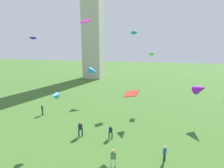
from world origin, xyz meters
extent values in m
cube|color=#B7B2A8|center=(-14.40, 55.11, 21.41)|extent=(6.14, 6.14, 42.82)
cylinder|color=#1E2333|center=(-11.21, 21.16, 0.41)|extent=(0.15, 0.15, 0.82)
cylinder|color=#1E2333|center=(-10.96, 20.88, 0.41)|extent=(0.15, 0.15, 0.82)
cube|color=#2D3338|center=(-11.09, 21.02, 1.15)|extent=(0.49, 0.50, 0.65)
sphere|color=brown|center=(-11.09, 21.02, 1.59)|extent=(0.24, 0.24, 0.24)
cylinder|color=#2D3338|center=(7.30, 13.72, 0.38)|extent=(0.14, 0.14, 0.77)
cylinder|color=#2D3338|center=(7.42, 14.04, 0.38)|extent=(0.14, 0.14, 0.77)
cube|color=#235693|center=(7.36, 13.88, 1.07)|extent=(0.37, 0.47, 0.61)
sphere|color=beige|center=(7.36, 13.88, 1.49)|extent=(0.22, 0.22, 0.22)
cylinder|color=#1E2333|center=(-2.22, 16.39, 0.44)|extent=(0.17, 0.17, 0.89)
cylinder|color=#1E2333|center=(-2.57, 16.19, 0.44)|extent=(0.17, 0.17, 0.89)
cube|color=#1E2333|center=(-2.40, 16.29, 1.24)|extent=(0.55, 0.48, 0.70)
sphere|color=#A37556|center=(-2.40, 16.29, 1.72)|extent=(0.26, 0.26, 0.26)
cylinder|color=silver|center=(2.58, 11.86, 0.43)|extent=(0.16, 0.16, 0.85)
cylinder|color=silver|center=(2.94, 12.01, 0.43)|extent=(0.16, 0.16, 0.85)
cube|color=#51754C|center=(2.76, 11.94, 1.19)|extent=(0.53, 0.43, 0.68)
sphere|color=#D8AD84|center=(2.76, 11.94, 1.66)|extent=(0.25, 0.25, 0.25)
cylinder|color=#2D3338|center=(1.49, 16.73, 0.39)|extent=(0.15, 0.15, 0.78)
cylinder|color=#2D3338|center=(1.13, 16.68, 0.39)|extent=(0.15, 0.15, 0.78)
cube|color=#1E2333|center=(1.31, 16.70, 1.09)|extent=(0.45, 0.30, 0.62)
sphere|color=#A37556|center=(1.31, 16.70, 1.51)|extent=(0.23, 0.23, 0.23)
cube|color=#D629AC|center=(-2.82, 20.13, 13.97)|extent=(1.76, 1.54, 0.73)
cone|color=#BD037E|center=(3.53, 21.67, 4.42)|extent=(1.54, 1.83, 1.30)
cube|color=#E7422E|center=(3.69, 16.53, 5.79)|extent=(1.79, 1.66, 0.88)
cube|color=#4631F0|center=(-15.82, 26.56, 12.32)|extent=(1.17, 0.77, 0.47)
cone|color=#2E8CC0|center=(-4.47, 14.51, 5.52)|extent=(0.87, 1.22, 0.90)
cube|color=#4BD215|center=(5.46, 30.96, 9.40)|extent=(0.85, 1.05, 0.49)
cone|color=purple|center=(12.44, 23.94, 5.04)|extent=(2.29, 2.58, 1.96)
cube|color=#0B98ED|center=(2.01, 31.97, 13.33)|extent=(1.36, 1.31, 0.60)
cone|color=#1C88E7|center=(-5.36, 29.59, 6.09)|extent=(1.95, 1.21, 1.61)
camera|label=1|loc=(5.87, -1.31, 10.84)|focal=27.25mm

